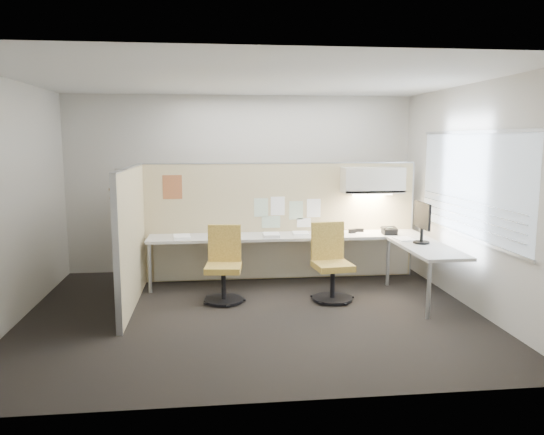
{
  "coord_description": "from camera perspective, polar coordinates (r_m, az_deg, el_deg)",
  "views": [
    {
      "loc": [
        -0.47,
        -6.26,
        2.12
      ],
      "look_at": [
        0.33,
        0.8,
        1.06
      ],
      "focal_mm": 35.0,
      "sensor_mm": 36.0,
      "label": 1
    }
  ],
  "objects": [
    {
      "name": "paper_stack_2",
      "position": [
        7.57,
        -0.08,
        -1.91
      ],
      "size": [
        0.24,
        0.31,
        0.05
      ],
      "primitive_type": "cube",
      "rotation": [
        0.0,
        0.0,
        -0.03
      ],
      "color": "white",
      "rests_on": "desk"
    },
    {
      "name": "overhead_bin",
      "position": [
        8.03,
        10.76,
        3.97
      ],
      "size": [
        0.9,
        0.36,
        0.38
      ],
      "primitive_type": "cube",
      "color": "beige",
      "rests_on": "partition_back"
    },
    {
      "name": "tape_dispenser",
      "position": [
        7.96,
        8.62,
        -1.46
      ],
      "size": [
        0.11,
        0.09,
        0.06
      ],
      "primitive_type": "cube",
      "rotation": [
        0.0,
        0.0,
        0.35
      ],
      "color": "black",
      "rests_on": "desk"
    },
    {
      "name": "wall_right",
      "position": [
        7.07,
        20.68,
        2.09
      ],
      "size": [
        0.02,
        4.5,
        2.8
      ],
      "primitive_type": "cube",
      "color": "beige",
      "rests_on": "ground"
    },
    {
      "name": "wall_back",
      "position": [
        8.55,
        -3.29,
        3.63
      ],
      "size": [
        5.5,
        0.02,
        2.8
      ],
      "primitive_type": "cube",
      "color": "beige",
      "rests_on": "ground"
    },
    {
      "name": "wall_front",
      "position": [
        4.1,
        0.26,
        -1.64
      ],
      "size": [
        5.5,
        0.02,
        2.8
      ],
      "primitive_type": "cube",
      "color": "beige",
      "rests_on": "ground"
    },
    {
      "name": "partition_left",
      "position": [
        6.95,
        -14.88,
        -2.13
      ],
      "size": [
        0.06,
        2.2,
        1.75
      ],
      "primitive_type": "cube",
      "color": "tan",
      "rests_on": "floor"
    },
    {
      "name": "chair_left",
      "position": [
        7.0,
        -5.2,
        -5.3
      ],
      "size": [
        0.52,
        0.53,
        0.98
      ],
      "rotation": [
        0.0,
        0.0,
        -0.12
      ],
      "color": "black",
      "rests_on": "floor"
    },
    {
      "name": "paper_stack_4",
      "position": [
        7.86,
        6.59,
        -1.68
      ],
      "size": [
        0.3,
        0.35,
        0.02
      ],
      "primitive_type": "cube",
      "rotation": [
        0.0,
        0.0,
        0.25
      ],
      "color": "white",
      "rests_on": "desk"
    },
    {
      "name": "poster",
      "position": [
        7.87,
        -10.67,
        3.23
      ],
      "size": [
        0.28,
        0.0,
        0.35
      ],
      "primitive_type": "cube",
      "color": "orange",
      "rests_on": "partition_back"
    },
    {
      "name": "pinned_papers",
      "position": [
        7.97,
        1.53,
        0.64
      ],
      "size": [
        1.01,
        0.0,
        0.47
      ],
      "color": "#8CBF8C",
      "rests_on": "partition_back"
    },
    {
      "name": "task_light_strip",
      "position": [
        8.05,
        10.72,
        2.48
      ],
      "size": [
        0.6,
        0.06,
        0.02
      ],
      "primitive_type": "cube",
      "color": "#FFEABF",
      "rests_on": "overhead_bin"
    },
    {
      "name": "partition_back",
      "position": [
        8.02,
        0.93,
        -0.45
      ],
      "size": [
        4.1,
        0.06,
        1.75
      ],
      "primitive_type": "cube",
      "color": "tan",
      "rests_on": "floor"
    },
    {
      "name": "coat_hook",
      "position": [
        6.31,
        -16.56,
        1.73
      ],
      "size": [
        0.18,
        0.45,
        1.36
      ],
      "color": "silver",
      "rests_on": "partition_left"
    },
    {
      "name": "stapler",
      "position": [
        8.08,
        9.34,
        -1.36
      ],
      "size": [
        0.14,
        0.06,
        0.05
      ],
      "primitive_type": "cube",
      "rotation": [
        0.0,
        0.0,
        -0.13
      ],
      "color": "black",
      "rests_on": "desk"
    },
    {
      "name": "floor",
      "position": [
        6.62,
        -2.07,
        -10.24
      ],
      "size": [
        5.5,
        4.5,
        0.01
      ],
      "primitive_type": "cube",
      "color": "black",
      "rests_on": "ground"
    },
    {
      "name": "window_pane",
      "position": [
        7.05,
        20.57,
        3.3
      ],
      "size": [
        0.01,
        2.8,
        1.3
      ],
      "primitive_type": "cube",
      "color": "#93A1AB",
      "rests_on": "wall_right"
    },
    {
      "name": "paper_stack_5",
      "position": [
        7.59,
        14.03,
        -2.26
      ],
      "size": [
        0.26,
        0.32,
        0.02
      ],
      "primitive_type": "cube",
      "rotation": [
        0.0,
        0.0,
        0.12
      ],
      "color": "white",
      "rests_on": "desk"
    },
    {
      "name": "monitor",
      "position": [
        7.32,
        15.86,
        -0.26
      ],
      "size": [
        0.22,
        0.52,
        0.55
      ],
      "rotation": [
        0.0,
        0.0,
        1.54
      ],
      "color": "black",
      "rests_on": "desk"
    },
    {
      "name": "paper_stack_3",
      "position": [
        7.85,
        3.08,
        -1.68
      ],
      "size": [
        0.25,
        0.32,
        0.02
      ],
      "primitive_type": "cube",
      "rotation": [
        0.0,
        0.0,
        -0.07
      ],
      "color": "white",
      "rests_on": "desk"
    },
    {
      "name": "chair_right",
      "position": [
        7.08,
        6.35,
        -5.07
      ],
      "size": [
        0.53,
        0.54,
        1.0
      ],
      "rotation": [
        0.0,
        0.0,
        0.12
      ],
      "color": "black",
      "rests_on": "floor"
    },
    {
      "name": "ceiling",
      "position": [
        6.31,
        -2.21,
        14.7
      ],
      "size": [
        5.5,
        4.5,
        0.01
      ],
      "primitive_type": "cube",
      "color": "white",
      "rests_on": "wall_back"
    },
    {
      "name": "wall_left",
      "position": [
        6.7,
        -26.32,
        1.43
      ],
      "size": [
        0.02,
        4.5,
        2.8
      ],
      "primitive_type": "cube",
      "color": "beige",
      "rests_on": "ground"
    },
    {
      "name": "paper_stack_0",
      "position": [
        7.61,
        -9.68,
        -2.04
      ],
      "size": [
        0.26,
        0.32,
        0.03
      ],
      "primitive_type": "cube",
      "rotation": [
        0.0,
        0.0,
        0.1
      ],
      "color": "white",
      "rests_on": "desk"
    },
    {
      "name": "paper_stack_1",
      "position": [
        7.66,
        -5.52,
        -1.95
      ],
      "size": [
        0.25,
        0.31,
        0.02
      ],
      "primitive_type": "cube",
      "rotation": [
        0.0,
        0.0,
        0.05
      ],
      "color": "white",
      "rests_on": "desk"
    },
    {
      "name": "phone",
      "position": [
        7.95,
        12.48,
        -1.41
      ],
      "size": [
        0.21,
        0.2,
        0.12
      ],
      "rotation": [
        0.0,
        0.0,
        -0.01
      ],
      "color": "black",
      "rests_on": "desk"
    },
    {
      "name": "desk",
      "position": [
        7.67,
        4.21,
        -2.96
      ],
      "size": [
        4.0,
        2.07,
        0.73
      ],
      "color": "beige",
      "rests_on": "floor"
    }
  ]
}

